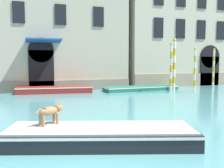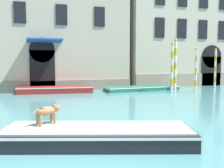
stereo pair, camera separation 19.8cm
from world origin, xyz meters
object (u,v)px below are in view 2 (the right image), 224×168
(dog_on_deck, at_px, (48,111))
(mooring_pole_1, at_px, (175,64))
(boat_foreground, at_px, (97,135))
(mooring_pole_3, at_px, (215,68))
(mooring_pole_2, at_px, (172,67))
(boat_moored_near_palazzo, at_px, (56,90))
(boat_moored_far, at_px, (142,88))
(mooring_pole_0, at_px, (196,70))

(dog_on_deck, relative_size, mooring_pole_1, 0.21)
(boat_foreground, xyz_separation_m, mooring_pole_3, (15.31, 12.91, 1.61))
(mooring_pole_2, bearing_deg, dog_on_deck, -136.90)
(boat_foreground, bearing_deg, mooring_pole_2, 67.58)
(dog_on_deck, xyz_separation_m, mooring_pole_3, (16.77, 12.04, 0.90))
(boat_foreground, distance_m, boat_moored_near_palazzo, 13.67)
(mooring_pole_1, bearing_deg, mooring_pole_3, 8.99)
(boat_foreground, distance_m, mooring_pole_2, 14.57)
(boat_moored_far, bearing_deg, boat_moored_near_palazzo, 173.58)
(mooring_pole_0, bearing_deg, mooring_pole_3, 31.74)
(boat_foreground, height_order, boat_moored_near_palazzo, boat_foreground)
(mooring_pole_1, xyz_separation_m, mooring_pole_3, (4.94, 0.78, -0.39))
(boat_foreground, distance_m, dog_on_deck, 1.84)
(boat_moored_far, xyz_separation_m, mooring_pole_2, (1.73, -2.10, 1.87))
(boat_foreground, xyz_separation_m, dog_on_deck, (-1.46, 0.87, 0.71))
(mooring_pole_3, bearing_deg, dog_on_deck, -144.31)
(mooring_pole_3, bearing_deg, mooring_pole_1, -171.01)
(boat_moored_near_palazzo, xyz_separation_m, mooring_pole_3, (15.11, -0.75, 1.64))
(dog_on_deck, height_order, mooring_pole_0, mooring_pole_0)
(mooring_pole_3, bearing_deg, boat_moored_far, 178.56)
(boat_moored_near_palazzo, distance_m, mooring_pole_0, 11.65)
(dog_on_deck, xyz_separation_m, mooring_pole_1, (11.83, 11.26, 1.29))
(mooring_pole_0, bearing_deg, boat_moored_near_palazzo, 163.64)
(boat_moored_near_palazzo, bearing_deg, mooring_pole_3, 4.21)
(dog_on_deck, bearing_deg, mooring_pole_3, 8.55)
(mooring_pole_0, height_order, mooring_pole_3, mooring_pole_3)
(boat_moored_far, relative_size, mooring_pole_2, 1.64)
(mooring_pole_1, relative_size, mooring_pole_2, 1.11)
(mooring_pole_2, bearing_deg, boat_moored_far, 129.46)
(mooring_pole_0, distance_m, mooring_pole_1, 1.99)
(mooring_pole_1, bearing_deg, boat_moored_near_palazzo, 171.43)
(boat_foreground, bearing_deg, dog_on_deck, 167.09)
(mooring_pole_1, bearing_deg, boat_moored_far, 160.34)
(boat_moored_far, xyz_separation_m, mooring_pole_0, (3.62, -2.69, 1.66))
(dog_on_deck, height_order, mooring_pole_3, mooring_pole_3)
(boat_moored_far, bearing_deg, dog_on_deck, -128.77)
(dog_on_deck, relative_size, boat_moored_far, 0.14)
(dog_on_deck, relative_size, mooring_pole_2, 0.23)
(boat_foreground, relative_size, boat_moored_far, 0.94)
(boat_moored_near_palazzo, relative_size, mooring_pole_0, 1.66)
(mooring_pole_2, bearing_deg, mooring_pole_3, 17.81)
(boat_foreground, relative_size, mooring_pole_0, 1.71)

